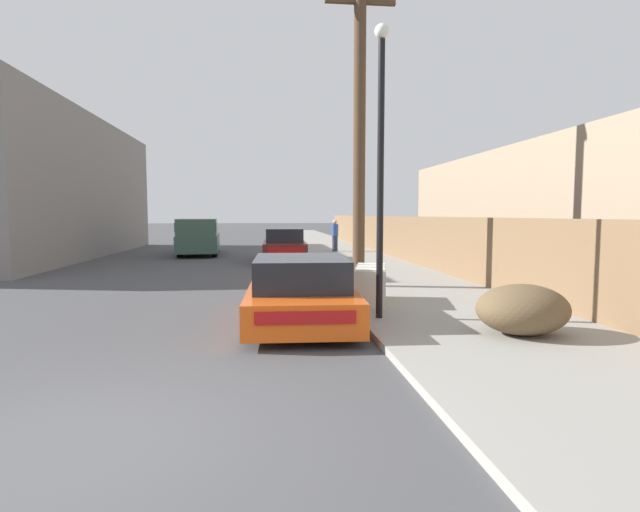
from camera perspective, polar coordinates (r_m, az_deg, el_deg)
ground_plane at (r=5.01m, az=-24.61°, el=-19.23°), size 220.00×220.00×0.00m
sidewalk_curb at (r=28.16m, az=1.37°, el=0.84°), size 4.20×63.00×0.12m
discarded_fridge at (r=10.76m, az=5.81°, el=-3.22°), size 0.97×1.65×0.80m
parked_sports_car_red at (r=9.31m, az=-2.25°, el=-4.11°), size 2.06×4.49×1.23m
car_parked_mid at (r=21.22m, az=-4.10°, el=1.16°), size 1.85×4.62×1.42m
pickup_truck at (r=25.12m, az=-13.72°, el=2.12°), size 2.26×5.52×1.78m
utility_pole at (r=13.27m, az=4.53°, el=14.47°), size 1.80×0.31×8.03m
street_lamp at (r=9.10m, az=6.95°, el=11.68°), size 0.26×0.26×5.19m
brush_pile at (r=8.47m, az=22.13°, el=-5.67°), size 1.45×1.25×0.79m
wooden_fence at (r=23.01m, az=8.08°, el=2.30°), size 0.08×35.83×1.80m
building_left_block at (r=27.24m, az=-30.63°, el=6.75°), size 7.00×17.99×6.50m
building_right_house at (r=18.58m, az=29.06°, el=4.49°), size 6.00×18.81×4.20m
pedestrian at (r=25.44m, az=1.72°, el=2.40°), size 0.34×0.34×1.61m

